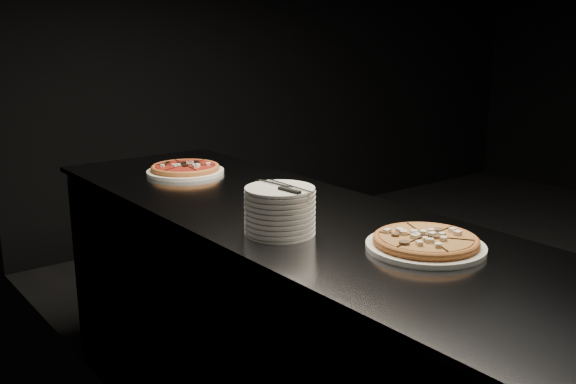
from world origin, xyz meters
TOP-DOWN VIEW (x-y plane):
  - wall_left at (-2.50, 0.00)m, footprint 0.02×5.00m
  - wall_back at (0.00, 2.50)m, footprint 5.00×0.02m
  - counter at (-2.13, 0.00)m, footprint 0.74×2.44m
  - pizza_mushroom at (-2.07, -0.52)m, footprint 0.33×0.33m
  - pizza_tomato at (-2.12, 0.76)m, footprint 0.38×0.38m
  - plate_stack at (-2.30, -0.15)m, footprint 0.21×0.21m
  - cutlery at (-2.29, -0.16)m, footprint 0.08×0.23m
  - ramekin at (-2.14, -0.03)m, footprint 0.07×0.07m

SIDE VIEW (x-z plane):
  - counter at x=-2.13m, z-range 0.00..0.92m
  - pizza_tomato at x=-2.12m, z-range 0.92..0.96m
  - pizza_mushroom at x=-2.07m, z-range 0.92..0.96m
  - ramekin at x=-2.14m, z-range 0.92..0.99m
  - plate_stack at x=-2.30m, z-range 0.92..1.06m
  - cutlery at x=-2.29m, z-range 1.06..1.07m
  - wall_left at x=-2.50m, z-range 0.00..2.80m
  - wall_back at x=0.00m, z-range 0.00..2.80m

